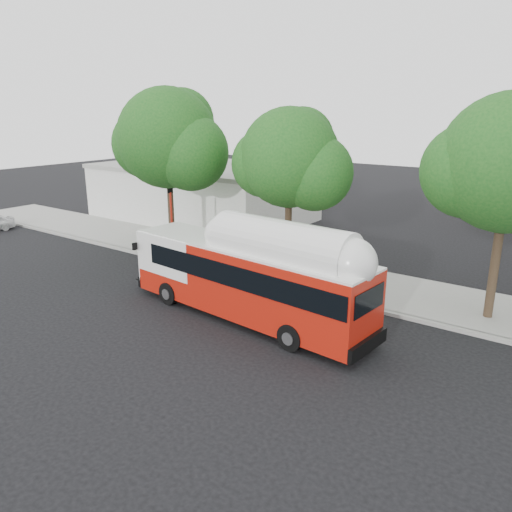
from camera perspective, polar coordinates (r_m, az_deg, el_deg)
The scene contains 9 objects.
ground at distance 21.55m, azimuth -2.72°, elevation -6.68°, with size 120.00×120.00×0.00m, color black.
sidewalk at distance 26.58m, azimuth 6.00°, elevation -2.01°, with size 60.00×5.00×0.15m, color gray.
curb_strip at distance 24.48m, azimuth 2.96°, elevation -3.59°, with size 60.00×0.30×0.15m, color gray.
red_curb_segment at distance 26.12m, azimuth -2.58°, elevation -2.26°, with size 10.00×0.32×0.16m, color maroon.
street_tree_left at distance 29.71m, azimuth -9.33°, elevation 12.69°, with size 6.67×5.80×9.74m.
street_tree_mid at distance 25.27m, azimuth 4.70°, elevation 10.61°, with size 5.75×5.00×8.62m.
low_commercial_bldg at distance 40.05m, azimuth -6.10°, elevation 7.34°, with size 16.20×10.20×4.25m.
transit_bus at distance 20.53m, azimuth -0.99°, elevation -2.85°, with size 12.27×3.48×3.58m.
signal_pole at distance 29.03m, azimuth -9.60°, elevation 3.67°, with size 0.12×0.39×4.17m.
Camera 1 is at (12.36, -15.48, 8.49)m, focal length 35.00 mm.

